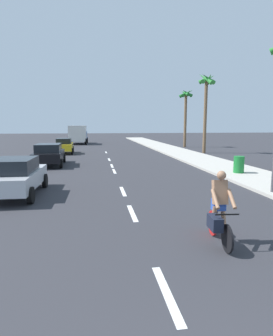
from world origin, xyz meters
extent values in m
plane|color=#2D2D33|center=(0.00, 20.00, 0.00)|extent=(160.00, 160.00, 0.00)
cube|color=#B2ADA3|center=(7.51, 22.00, 0.07)|extent=(3.60, 80.00, 0.14)
cube|color=white|center=(0.00, 3.96, 0.00)|extent=(0.16, 1.80, 0.01)
cube|color=white|center=(0.00, 8.55, 0.00)|extent=(0.16, 1.80, 0.01)
cube|color=white|center=(0.00, 11.70, 0.00)|extent=(0.16, 1.80, 0.01)
cube|color=white|center=(0.00, 17.23, 0.00)|extent=(0.16, 1.80, 0.01)
cube|color=white|center=(0.00, 19.64, 0.00)|extent=(0.16, 1.80, 0.01)
cube|color=white|center=(0.00, 23.37, 0.00)|extent=(0.16, 1.80, 0.01)
cube|color=white|center=(0.00, 29.87, 0.00)|extent=(0.16, 1.80, 0.01)
cylinder|color=black|center=(1.77, 5.32, 0.33)|extent=(0.11, 0.66, 0.66)
cylinder|color=red|center=(1.86, 6.37, 0.33)|extent=(0.11, 0.66, 0.66)
cube|color=black|center=(1.82, 5.85, 0.51)|extent=(0.12, 0.94, 0.04)
cylinder|color=black|center=(1.84, 6.06, 0.75)|extent=(0.03, 0.03, 0.48)
cube|color=black|center=(1.78, 5.40, 0.88)|extent=(0.56, 0.08, 0.03)
cube|color=#9E7051|center=(1.83, 5.93, 1.28)|extent=(0.37, 0.34, 0.63)
sphere|color=#9E7051|center=(1.82, 5.87, 1.71)|extent=(0.22, 0.22, 0.22)
cube|color=#2D51B7|center=(1.83, 5.98, 0.95)|extent=(0.34, 0.25, 0.28)
cube|color=black|center=(1.57, 5.58, 0.63)|extent=(0.28, 0.54, 0.32)
cylinder|color=#9E7051|center=(1.94, 5.92, 0.63)|extent=(0.14, 0.32, 0.62)
cylinder|color=#9E7051|center=(1.71, 5.94, 0.63)|extent=(0.13, 0.21, 0.63)
cylinder|color=#9E7051|center=(2.00, 5.65, 1.18)|extent=(0.13, 0.49, 0.41)
cylinder|color=#9E7051|center=(1.60, 5.68, 1.18)|extent=(0.13, 0.49, 0.41)
cube|color=#B7BABF|center=(-4.44, 11.67, 0.69)|extent=(1.81, 4.19, 0.64)
cube|color=black|center=(-4.44, 11.46, 1.29)|extent=(1.57, 2.19, 0.56)
cylinder|color=black|center=(-5.30, 13.10, 0.32)|extent=(0.19, 0.64, 0.64)
cylinder|color=black|center=(-3.55, 13.07, 0.32)|extent=(0.19, 0.64, 0.64)
cylinder|color=black|center=(-3.59, 10.24, 0.32)|extent=(0.19, 0.64, 0.64)
cube|color=black|center=(-4.47, 20.64, 0.69)|extent=(2.05, 4.56, 0.64)
cube|color=black|center=(-4.46, 20.41, 1.29)|extent=(1.74, 2.40, 0.56)
cylinder|color=black|center=(-5.47, 22.13, 0.32)|extent=(0.20, 0.65, 0.64)
cylinder|color=black|center=(-3.58, 22.20, 0.32)|extent=(0.20, 0.65, 0.64)
cylinder|color=black|center=(-5.36, 19.08, 0.32)|extent=(0.20, 0.65, 0.64)
cylinder|color=black|center=(-3.47, 19.14, 0.32)|extent=(0.20, 0.65, 0.64)
cube|color=gold|center=(-4.26, 29.16, 0.69)|extent=(1.74, 3.89, 0.64)
cube|color=black|center=(-4.26, 28.97, 1.29)|extent=(1.49, 2.04, 0.56)
cylinder|color=black|center=(-5.11, 30.43, 0.32)|extent=(0.20, 0.65, 0.64)
cylinder|color=black|center=(-3.50, 30.49, 0.32)|extent=(0.20, 0.65, 0.64)
cylinder|color=black|center=(-5.02, 27.83, 0.32)|extent=(0.20, 0.65, 0.64)
cylinder|color=black|center=(-3.41, 27.89, 0.32)|extent=(0.20, 0.65, 0.64)
cube|color=#23478C|center=(-3.60, 46.13, 1.20)|extent=(2.46, 2.40, 1.40)
cube|color=silver|center=(-3.68, 43.14, 1.65)|extent=(2.51, 4.22, 2.30)
cylinder|color=black|center=(-4.80, 46.04, 0.45)|extent=(0.30, 0.91, 0.90)
cylinder|color=black|center=(-2.40, 45.97, 0.45)|extent=(0.30, 0.91, 0.90)
cylinder|color=black|center=(-4.90, 42.14, 0.45)|extent=(0.30, 0.91, 0.90)
cylinder|color=black|center=(-2.50, 42.07, 0.45)|extent=(0.30, 0.91, 0.90)
cylinder|color=brown|center=(10.11, 27.68, 3.83)|extent=(0.33, 0.33, 7.65)
cone|color=#2D8433|center=(10.36, 27.65, 7.50)|extent=(0.58, 1.37, 1.13)
cone|color=#2D8433|center=(10.21, 27.91, 7.50)|extent=(1.63, 1.14, 1.06)
cone|color=#2D8433|center=(9.93, 27.85, 7.50)|extent=(1.23, 1.48, 1.23)
cone|color=#2D8433|center=(9.92, 27.52, 7.50)|extent=(1.34, 1.62, 1.53)
cone|color=#2D8433|center=(10.19, 27.45, 7.50)|extent=(1.84, 1.07, 1.15)
cylinder|color=brown|center=(10.60, 35.63, 3.55)|extent=(0.35, 0.35, 7.10)
cone|color=#1E6B28|center=(10.85, 35.63, 6.95)|extent=(0.46, 1.87, 0.93)
cone|color=#1E6B28|center=(10.70, 35.86, 6.95)|extent=(1.84, 1.27, 1.24)
cone|color=#1E6B28|center=(10.40, 35.79, 6.95)|extent=(1.24, 1.58, 1.28)
cone|color=#1E6B28|center=(10.40, 35.48, 6.95)|extent=(1.08, 1.46, 1.10)
cone|color=#1E6B28|center=(10.67, 35.39, 6.95)|extent=(1.67, 0.92, 1.09)
cylinder|color=#19722D|center=(7.11, 14.81, 0.62)|extent=(0.60, 0.60, 0.97)
camera|label=1|loc=(-1.19, -0.47, 2.91)|focal=30.26mm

